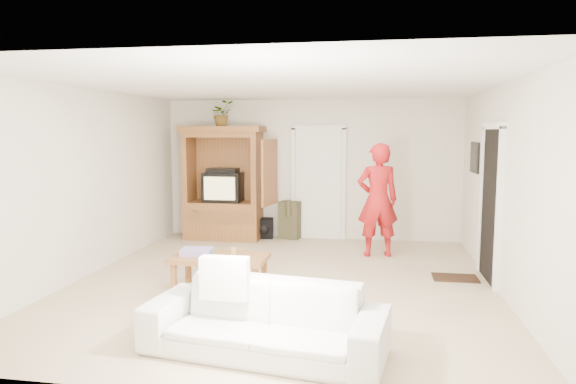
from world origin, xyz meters
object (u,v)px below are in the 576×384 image
Objects in this scene: armoire at (225,191)px; coffee_table at (220,260)px; sofa at (265,319)px; man at (378,200)px.

coffee_table is at bearing -74.65° from armoire.
armoire is 0.97× the size of sofa.
armoire is at bearing 105.77° from coffee_table.
armoire reaches higher than man.
coffee_table is (0.85, -3.09, -0.52)m from armoire.
man is 4.09m from sofa.
armoire is 3.24m from coffee_table.
coffee_table is at bearing 126.96° from sofa.
man is 1.53× the size of coffee_table.
sofa is 1.99m from coffee_table.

